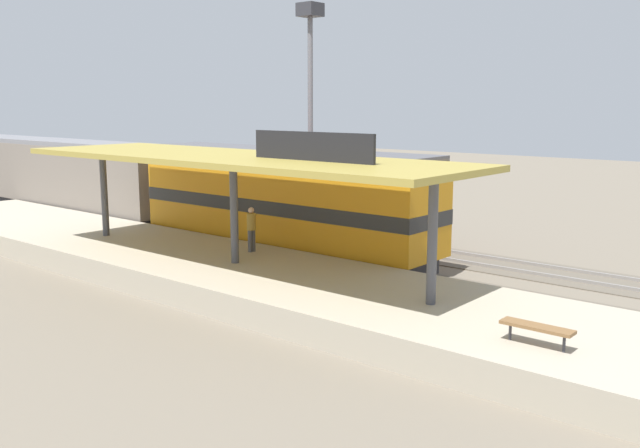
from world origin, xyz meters
name	(u,v)px	position (x,y,z in m)	size (l,w,h in m)	color
ground_plane	(349,256)	(2.00, 0.00, 0.00)	(120.00, 120.00, 0.00)	#706656
track_near	(319,264)	(0.00, 0.00, 0.03)	(3.20, 110.00, 0.16)	#5F5649
track_far	(384,246)	(4.60, 0.00, 0.03)	(3.20, 110.00, 0.16)	#5F5649
platform	(235,275)	(-4.60, 0.00, 0.45)	(6.00, 44.00, 0.90)	#A89E89
station_canopy	(235,160)	(-4.60, -0.09, 4.53)	(5.20, 18.00, 4.70)	#47474C
platform_bench	(537,328)	(-6.00, -11.68, 1.34)	(0.44, 1.70, 0.50)	#333338
locomotive	(283,202)	(0.00, 1.97, 2.41)	(2.93, 14.43, 4.44)	#28282D
passenger_carriage_single	(57,176)	(0.00, 19.97, 2.31)	(2.90, 20.00, 4.24)	#28282D
freight_car	(314,196)	(4.60, 4.17, 1.97)	(2.80, 12.00, 3.54)	#28282D
light_mast	(310,67)	(7.80, 7.16, 8.40)	(1.10, 1.10, 11.70)	slate
person_waiting	(251,227)	(-2.91, 0.89, 1.85)	(0.34, 0.34, 1.71)	#4C4C51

